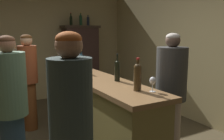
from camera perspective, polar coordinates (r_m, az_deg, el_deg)
wall_back at (r=5.97m, az=-19.64°, el=6.05°), size 4.94×0.12×2.76m
wall_right at (r=4.40m, az=23.31°, el=4.87°), size 0.12×6.42×2.76m
bar_counter at (r=3.24m, az=-3.71°, el=-11.03°), size 0.54×2.46×1.07m
display_cabinet at (r=6.03m, az=-7.42°, el=2.27°), size 0.90×0.45×1.79m
wine_bottle_merlot at (r=3.45m, az=-7.32°, el=1.84°), size 0.07×0.07×0.32m
wine_bottle_rose at (r=2.84m, az=1.25°, el=0.12°), size 0.06×0.06×0.33m
wine_bottle_pinot at (r=2.39m, az=6.11°, el=-1.32°), size 0.08×0.08×0.33m
wine_glass_front at (r=4.03m, az=-9.33°, el=2.16°), size 0.07×0.07×0.14m
wine_glass_mid at (r=2.38m, az=9.68°, el=-2.65°), size 0.06×0.06×0.15m
flower_arrangement at (r=3.55m, az=-10.36°, el=1.83°), size 0.18×0.14×0.37m
cheese_plate at (r=3.79m, az=-10.23°, el=0.23°), size 0.14×0.14×0.01m
display_bottle_left at (r=5.91m, az=-9.75°, el=11.67°), size 0.07×0.07×0.30m
display_bottle_midleft at (r=6.00m, az=-7.45°, el=11.81°), size 0.07×0.07×0.31m
display_bottle_center at (r=6.08m, az=-5.72°, el=11.63°), size 0.07×0.07×0.28m
patron_redhead at (r=2.64m, az=-22.92°, el=-8.44°), size 0.33×0.33×1.62m
patron_in_grey at (r=1.81m, az=-9.63°, el=-14.84°), size 0.32×0.32×1.66m
patron_by_cabinet at (r=3.27m, az=-22.84°, el=-6.04°), size 0.33×0.33×1.52m
patron_near_entrance at (r=4.19m, az=-19.29°, el=-1.72°), size 0.30×0.30×1.61m
bartender at (r=2.96m, az=13.80°, el=-5.99°), size 0.36×0.36×1.64m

